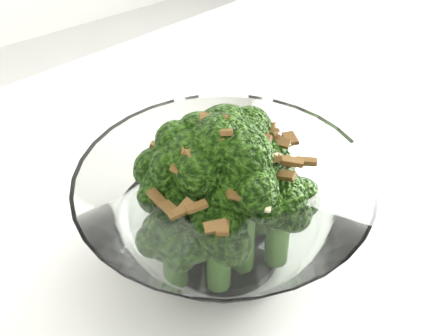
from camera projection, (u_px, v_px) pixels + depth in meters
table at (271, 312)px, 0.57m from camera, size 1.27×0.91×0.75m
broccoli_dish at (223, 207)px, 0.49m from camera, size 0.23×0.23×0.14m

